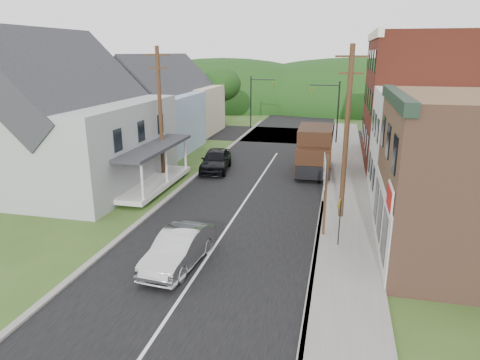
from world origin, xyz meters
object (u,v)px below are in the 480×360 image
Objects in this scene: silver_sedan at (179,249)px; dark_sedan at (216,160)px; delivery_van at (314,150)px; warning_sign at (340,215)px; route_sign_cluster at (325,184)px.

dark_sedan is (-2.72, 14.75, 0.08)m from silver_sedan.
delivery_van is 12.81m from warning_sign.
dark_sedan is at bearing 141.29° from warning_sign.
delivery_van is (4.48, 15.95, 0.93)m from silver_sedan.
silver_sedan is 1.16× the size of route_sign_cluster.
dark_sedan is 7.35m from delivery_van.
route_sign_cluster is at bearing 41.96° from silver_sedan.
warning_sign is at bearing -58.96° from route_sign_cluster.
silver_sedan is 7.42m from route_sign_cluster.
route_sign_cluster is at bearing -85.74° from delivery_van.
dark_sedan is 0.81× the size of delivery_van.
silver_sedan is at bearing -107.31° from delivery_van.
route_sign_cluster is at bearing 137.67° from warning_sign.
dark_sedan is at bearing -172.16° from delivery_van.
delivery_van reaches higher than dark_sedan.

